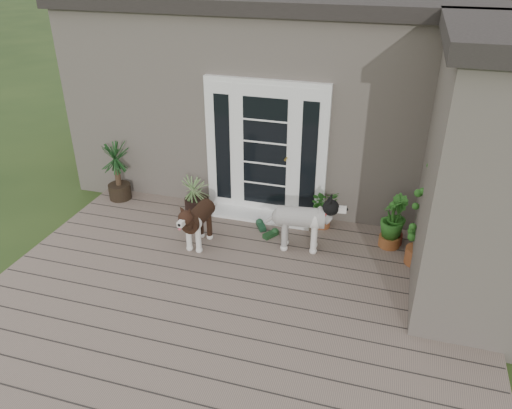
# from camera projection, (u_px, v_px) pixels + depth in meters

# --- Properties ---
(deck) EXTENTS (6.20, 4.60, 0.12)m
(deck) POSITION_uv_depth(u_px,v_px,m) (233.00, 300.00, 6.20)
(deck) COLOR #6B5B4C
(deck) RESTS_ON ground
(house_main) EXTENTS (7.40, 4.00, 3.10)m
(house_main) POSITION_uv_depth(u_px,v_px,m) (306.00, 93.00, 9.09)
(house_main) COLOR #665E54
(house_main) RESTS_ON ground
(house_wing) EXTENTS (1.60, 2.40, 3.10)m
(house_wing) POSITION_uv_depth(u_px,v_px,m) (500.00, 184.00, 5.70)
(house_wing) COLOR #665E54
(house_wing) RESTS_ON ground
(door_unit) EXTENTS (1.90, 0.14, 2.15)m
(door_unit) POSITION_uv_depth(u_px,v_px,m) (266.00, 150.00, 7.58)
(door_unit) COLOR white
(door_unit) RESTS_ON deck
(door_step) EXTENTS (1.60, 0.40, 0.05)m
(door_step) POSITION_uv_depth(u_px,v_px,m) (262.00, 216.00, 7.90)
(door_step) COLOR white
(door_step) RESTS_ON deck
(brindle_dog) EXTENTS (0.40, 0.84, 0.68)m
(brindle_dog) POSITION_uv_depth(u_px,v_px,m) (199.00, 224.00, 7.06)
(brindle_dog) COLOR #311C11
(brindle_dog) RESTS_ON deck
(white_dog) EXTENTS (0.94, 0.49, 0.75)m
(white_dog) POSITION_uv_depth(u_px,v_px,m) (300.00, 226.00, 6.95)
(white_dog) COLOR silver
(white_dog) RESTS_ON deck
(spider_plant) EXTENTS (0.76, 0.76, 0.67)m
(spider_plant) POSITION_uv_depth(u_px,v_px,m) (196.00, 194.00, 7.90)
(spider_plant) COLOR #84A364
(spider_plant) RESTS_ON deck
(yucca) EXTENTS (0.73, 0.73, 1.02)m
(yucca) POSITION_uv_depth(u_px,v_px,m) (117.00, 171.00, 8.26)
(yucca) COLOR black
(yucca) RESTS_ON deck
(herb_a) EXTENTS (0.59, 0.59, 0.54)m
(herb_a) POSITION_uv_depth(u_px,v_px,m) (323.00, 211.00, 7.54)
(herb_a) COLOR #18561D
(herb_a) RESTS_ON deck
(herb_b) EXTENTS (0.46, 0.46, 0.54)m
(herb_b) POSITION_uv_depth(u_px,v_px,m) (394.00, 227.00, 7.12)
(herb_b) COLOR #2D661D
(herb_b) RESTS_ON deck
(herb_c) EXTENTS (0.50, 0.50, 0.62)m
(herb_c) POSITION_uv_depth(u_px,v_px,m) (391.00, 227.00, 7.04)
(herb_c) COLOR #1D5B1A
(herb_c) RESTS_ON deck
(sapling) EXTENTS (0.55, 0.55, 1.68)m
(sapling) POSITION_uv_depth(u_px,v_px,m) (425.00, 209.00, 6.41)
(sapling) COLOR #255E1B
(sapling) RESTS_ON deck
(clog_left) EXTENTS (0.27, 0.32, 0.09)m
(clog_left) POSITION_uv_depth(u_px,v_px,m) (261.00, 225.00, 7.60)
(clog_left) COLOR #173A23
(clog_left) RESTS_ON deck
(clog_right) EXTENTS (0.27, 0.32, 0.09)m
(clog_right) POSITION_uv_depth(u_px,v_px,m) (271.00, 234.00, 7.39)
(clog_right) COLOR #16391A
(clog_right) RESTS_ON deck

